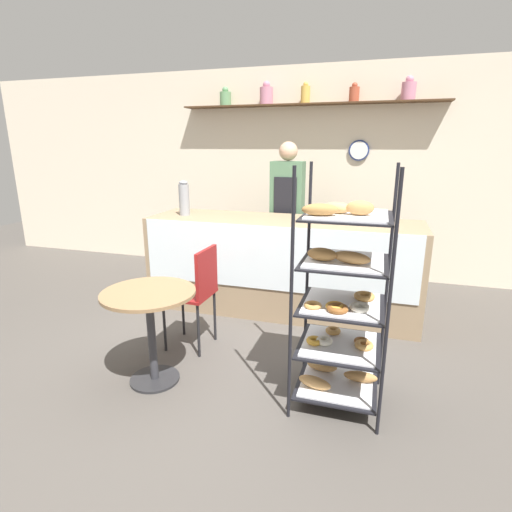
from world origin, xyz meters
The scene contains 9 objects.
ground_plane centered at (0.00, 0.00, 0.00)m, with size 14.00×14.00×0.00m, color #4C4742.
back_wall centered at (0.00, 2.85, 1.37)m, with size 10.00×0.30×2.70m.
display_counter centered at (0.00, 1.39, 0.50)m, with size 2.80×0.77×0.99m.
pastry_rack centered at (0.75, -0.06, 0.73)m, with size 0.58×0.58×1.62m.
person_worker centered at (-0.08, 1.96, 0.98)m, with size 0.37×0.23×1.76m.
cafe_table centered at (-0.59, -0.22, 0.54)m, with size 0.67×0.67×0.72m.
cafe_chair centered at (-0.48, 0.37, 0.56)m, with size 0.39×0.39×0.90m.
coffee_carafe centered at (-1.07, 1.34, 1.17)m, with size 0.11×0.11×0.37m.
donut_tray_counter centered at (0.77, 1.45, 1.00)m, with size 0.46×0.36×0.04m.
Camera 1 is at (0.93, -2.54, 1.73)m, focal length 28.00 mm.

